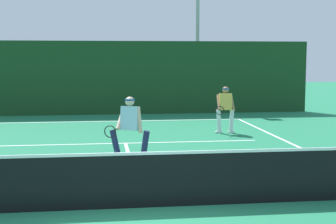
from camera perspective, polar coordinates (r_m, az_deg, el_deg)
The scene contains 10 objects.
ground_plane at distance 8.75m, azimuth -2.97°, elevation -10.89°, with size 80.00×80.00×0.00m, color #21784F.
court_line_baseline_far at distance 20.14m, azimuth -5.55°, elevation -1.04°, with size 9.83×0.10×0.01m, color white.
court_line_service at distance 15.02m, azimuth -4.89°, elevation -3.57°, with size 8.02×0.10×0.01m, color white.
court_line_centre at distance 11.83m, azimuth -4.18°, elevation -6.28°, with size 0.10×6.40×0.01m, color white.
tennis_net at distance 8.61m, azimuth -2.99°, elevation -7.68°, with size 10.78×0.09×1.12m.
player_near at distance 12.04m, azimuth -4.42°, elevation -1.72°, with size 1.11×0.86×1.64m.
player_far at distance 16.92m, azimuth 6.58°, elevation 0.49°, with size 0.82×0.84×1.59m.
tennis_ball at distance 11.92m, azimuth -8.83°, elevation -6.11°, with size 0.07×0.07×0.07m, color #D1E033.
back_fence_windscreen at distance 22.42m, azimuth -5.80°, elevation 3.92°, with size 17.61×0.12×3.28m, color #173C1D.
light_pole at distance 24.56m, azimuth 3.42°, elevation 10.22°, with size 0.55×0.44×6.84m.
Camera 1 is at (-0.64, -8.33, 2.60)m, focal length 53.19 mm.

